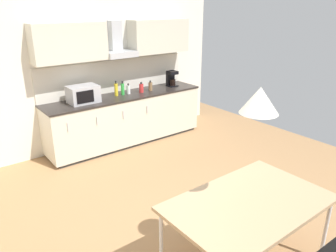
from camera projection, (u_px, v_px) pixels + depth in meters
ground_plane at (182, 223)px, 3.89m from camera, size 7.22×8.47×0.02m
wall_back at (74, 68)px, 5.52m from camera, size 5.78×0.10×2.85m
kitchen_counter at (126, 119)px, 6.00m from camera, size 2.94×0.68×0.91m
backsplash_tile at (116, 76)px, 5.97m from camera, size 2.92×0.02×0.58m
upper_wall_cabinets at (118, 40)px, 5.63m from camera, size 2.92×0.40×0.60m
microwave at (83, 94)px, 5.35m from camera, size 0.48×0.35×0.28m
coffee_maker at (171, 78)px, 6.42m from camera, size 0.18×0.19×0.30m
bottle_yellow at (116, 89)px, 5.75m from camera, size 0.06×0.06×0.27m
bottle_white at (128, 89)px, 5.89m from camera, size 0.07×0.07×0.19m
bottle_brown at (150, 86)px, 6.10m from camera, size 0.07×0.07×0.19m
bottle_red at (141, 88)px, 5.98m from camera, size 0.08×0.08×0.19m
bottle_green at (123, 89)px, 5.81m from camera, size 0.06×0.06×0.25m
dining_table at (249, 206)px, 2.99m from camera, size 1.51×0.95×0.75m
pendant_lamp at (260, 100)px, 2.63m from camera, size 0.32×0.32×0.22m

